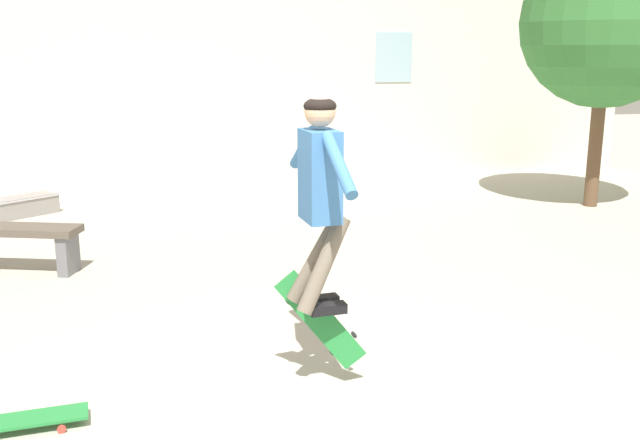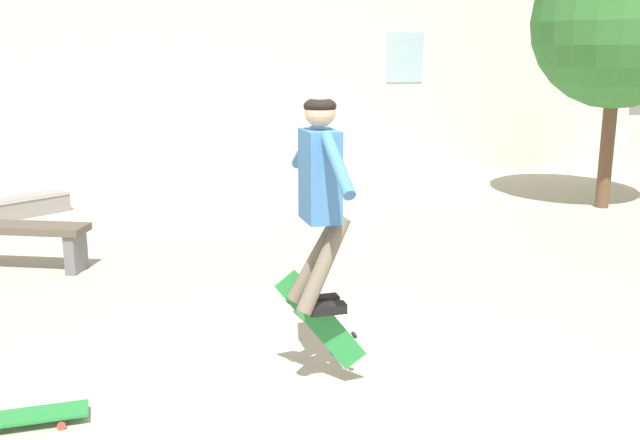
{
  "view_description": "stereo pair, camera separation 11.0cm",
  "coord_description": "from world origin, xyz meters",
  "px_view_note": "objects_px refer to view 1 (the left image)",
  "views": [
    {
      "loc": [
        -0.91,
        -3.87,
        2.38
      ],
      "look_at": [
        0.1,
        0.79,
        1.24
      ],
      "focal_mm": 40.0,
      "sensor_mm": 36.0,
      "label": 1
    },
    {
      "loc": [
        -0.8,
        -3.89,
        2.38
      ],
      "look_at": [
        0.1,
        0.79,
        1.24
      ],
      "focal_mm": 40.0,
      "sensor_mm": 36.0,
      "label": 2
    }
  ],
  "objects_px": {
    "skateboard_resting": "(17,421)",
    "tree_right": "(606,23)",
    "park_bench": "(13,239)",
    "skater": "(320,186)",
    "skateboard_flipping": "(320,320)"
  },
  "relations": [
    {
      "from": "tree_right",
      "to": "skateboard_resting",
      "type": "bearing_deg",
      "value": -144.53
    },
    {
      "from": "tree_right",
      "to": "skateboard_flipping",
      "type": "relative_size",
      "value": 5.55
    },
    {
      "from": "skater",
      "to": "skateboard_flipping",
      "type": "distance_m",
      "value": 1.0
    },
    {
      "from": "park_bench",
      "to": "skateboard_flipping",
      "type": "relative_size",
      "value": 2.1
    },
    {
      "from": "skater",
      "to": "tree_right",
      "type": "bearing_deg",
      "value": 37.83
    },
    {
      "from": "park_bench",
      "to": "skateboard_flipping",
      "type": "xyz_separation_m",
      "value": [
        2.71,
        -3.32,
        0.12
      ]
    },
    {
      "from": "skateboard_resting",
      "to": "tree_right",
      "type": "bearing_deg",
      "value": 29.7
    },
    {
      "from": "park_bench",
      "to": "skateboard_resting",
      "type": "relative_size",
      "value": 1.71
    },
    {
      "from": "tree_right",
      "to": "skateboard_flipping",
      "type": "bearing_deg",
      "value": -137.03
    },
    {
      "from": "skateboard_resting",
      "to": "park_bench",
      "type": "bearing_deg",
      "value": 94.8
    },
    {
      "from": "tree_right",
      "to": "skateboard_flipping",
      "type": "height_order",
      "value": "tree_right"
    },
    {
      "from": "skateboard_flipping",
      "to": "park_bench",
      "type": "bearing_deg",
      "value": 153.87
    },
    {
      "from": "skater",
      "to": "skateboard_flipping",
      "type": "bearing_deg",
      "value": 72.72
    },
    {
      "from": "skateboard_flipping",
      "to": "skateboard_resting",
      "type": "relative_size",
      "value": 0.82
    },
    {
      "from": "park_bench",
      "to": "skateboard_resting",
      "type": "height_order",
      "value": "park_bench"
    }
  ]
}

